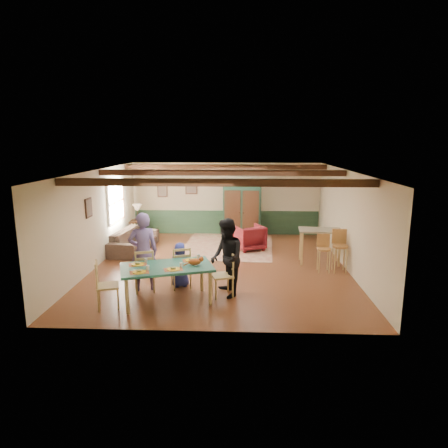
{
  "coord_description": "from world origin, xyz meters",
  "views": [
    {
      "loc": [
        0.57,
        -10.87,
        3.49
      ],
      "look_at": [
        0.08,
        0.32,
        1.15
      ],
      "focal_mm": 32.0,
      "sensor_mm": 36.0,
      "label": 1
    }
  ],
  "objects_px": {
    "dining_table": "(167,284)",
    "bar_stool_right": "(340,251)",
    "dining_chair_end_left": "(108,285)",
    "cat": "(194,261)",
    "end_table": "(138,230)",
    "dining_chair_far_left": "(144,270)",
    "sofa": "(134,240)",
    "person_woman": "(227,258)",
    "armoire": "(242,211)",
    "bar_stool_left": "(324,253)",
    "dining_chair_far_right": "(181,267)",
    "dining_chair_end_right": "(222,274)",
    "table_lamp": "(137,213)",
    "counter_table": "(319,246)",
    "person_man": "(143,252)",
    "armchair": "(249,238)",
    "person_child": "(180,265)"
  },
  "relations": [
    {
      "from": "dining_chair_end_right",
      "to": "bar_stool_right",
      "type": "distance_m",
      "value": 3.62
    },
    {
      "from": "dining_chair_far_left",
      "to": "sofa",
      "type": "relative_size",
      "value": 0.44
    },
    {
      "from": "sofa",
      "to": "bar_stool_right",
      "type": "xyz_separation_m",
      "value": [
        6.13,
        -1.91,
        0.23
      ]
    },
    {
      "from": "dining_chair_end_left",
      "to": "sofa",
      "type": "height_order",
      "value": "dining_chair_end_left"
    },
    {
      "from": "person_woman",
      "to": "table_lamp",
      "type": "distance_m",
      "value": 6.34
    },
    {
      "from": "armchair",
      "to": "person_woman",
      "type": "bearing_deg",
      "value": 56.89
    },
    {
      "from": "cat",
      "to": "end_table",
      "type": "relative_size",
      "value": 0.6
    },
    {
      "from": "bar_stool_left",
      "to": "person_woman",
      "type": "bearing_deg",
      "value": -143.17
    },
    {
      "from": "dining_chair_far_right",
      "to": "end_table",
      "type": "height_order",
      "value": "dining_chair_far_right"
    },
    {
      "from": "person_child",
      "to": "table_lamp",
      "type": "xyz_separation_m",
      "value": [
        -2.28,
        4.79,
        0.41
      ]
    },
    {
      "from": "dining_chair_far_left",
      "to": "dining_chair_far_right",
      "type": "relative_size",
      "value": 1.0
    },
    {
      "from": "armoire",
      "to": "end_table",
      "type": "height_order",
      "value": "armoire"
    },
    {
      "from": "bar_stool_left",
      "to": "bar_stool_right",
      "type": "height_order",
      "value": "bar_stool_right"
    },
    {
      "from": "counter_table",
      "to": "table_lamp",
      "type": "bearing_deg",
      "value": 155.59
    },
    {
      "from": "armoire",
      "to": "person_woman",
      "type": "bearing_deg",
      "value": -88.43
    },
    {
      "from": "dining_chair_end_left",
      "to": "person_woman",
      "type": "xyz_separation_m",
      "value": [
        2.49,
        0.79,
        0.38
      ]
    },
    {
      "from": "end_table",
      "to": "cat",
      "type": "bearing_deg",
      "value": -64.3
    },
    {
      "from": "dining_chair_far_left",
      "to": "person_woman",
      "type": "xyz_separation_m",
      "value": [
        1.95,
        -0.2,
        0.38
      ]
    },
    {
      "from": "person_man",
      "to": "bar_stool_left",
      "type": "xyz_separation_m",
      "value": [
        4.54,
        1.55,
        -0.43
      ]
    },
    {
      "from": "sofa",
      "to": "table_lamp",
      "type": "relative_size",
      "value": 3.88
    },
    {
      "from": "person_man",
      "to": "end_table",
      "type": "bearing_deg",
      "value": -91.73
    },
    {
      "from": "armchair",
      "to": "bar_stool_right",
      "type": "bearing_deg",
      "value": 113.39
    },
    {
      "from": "person_child",
      "to": "cat",
      "type": "bearing_deg",
      "value": 99.46
    },
    {
      "from": "person_woman",
      "to": "bar_stool_left",
      "type": "distance_m",
      "value": 3.17
    },
    {
      "from": "dining_chair_far_right",
      "to": "dining_chair_end_right",
      "type": "height_order",
      "value": "same"
    },
    {
      "from": "bar_stool_left",
      "to": "end_table",
      "type": "bearing_deg",
      "value": 150.89
    },
    {
      "from": "dining_chair_end_left",
      "to": "cat",
      "type": "distance_m",
      "value": 1.9
    },
    {
      "from": "dining_chair_end_left",
      "to": "cat",
      "type": "bearing_deg",
      "value": -93.37
    },
    {
      "from": "sofa",
      "to": "dining_chair_end_right",
      "type": "bearing_deg",
      "value": -134.49
    },
    {
      "from": "end_table",
      "to": "person_man",
      "type": "bearing_deg",
      "value": -74.02
    },
    {
      "from": "dining_table",
      "to": "bar_stool_right",
      "type": "bearing_deg",
      "value": 27.76
    },
    {
      "from": "person_woman",
      "to": "armoire",
      "type": "xyz_separation_m",
      "value": [
        0.35,
        5.46,
        0.14
      ]
    },
    {
      "from": "armoire",
      "to": "dining_chair_end_left",
      "type": "bearing_deg",
      "value": -109.15
    },
    {
      "from": "dining_chair_end_right",
      "to": "armoire",
      "type": "xyz_separation_m",
      "value": [
        0.46,
        5.5,
        0.52
      ]
    },
    {
      "from": "person_woman",
      "to": "end_table",
      "type": "bearing_deg",
      "value": -165.05
    },
    {
      "from": "dining_table",
      "to": "end_table",
      "type": "xyz_separation_m",
      "value": [
        -2.13,
        5.75,
        -0.08
      ]
    },
    {
      "from": "dining_chair_end_left",
      "to": "end_table",
      "type": "height_order",
      "value": "dining_chair_end_left"
    },
    {
      "from": "table_lamp",
      "to": "armoire",
      "type": "bearing_deg",
      "value": 1.86
    },
    {
      "from": "dining_chair_end_left",
      "to": "bar_stool_left",
      "type": "relative_size",
      "value": 1.01
    },
    {
      "from": "cat",
      "to": "bar_stool_left",
      "type": "bearing_deg",
      "value": 15.92
    },
    {
      "from": "dining_chair_end_left",
      "to": "armchair",
      "type": "xyz_separation_m",
      "value": [
        3.08,
        4.79,
        -0.11
      ]
    },
    {
      "from": "armchair",
      "to": "end_table",
      "type": "height_order",
      "value": "armchair"
    },
    {
      "from": "dining_chair_far_left",
      "to": "table_lamp",
      "type": "relative_size",
      "value": 1.72
    },
    {
      "from": "dining_chair_far_right",
      "to": "dining_chair_end_right",
      "type": "bearing_deg",
      "value": 136.17
    },
    {
      "from": "dining_chair_end_left",
      "to": "armchair",
      "type": "height_order",
      "value": "dining_chair_end_left"
    },
    {
      "from": "dining_chair_far_left",
      "to": "sofa",
      "type": "bearing_deg",
      "value": -89.13
    },
    {
      "from": "dining_table",
      "to": "dining_chair_end_right",
      "type": "xyz_separation_m",
      "value": [
        1.19,
        0.38,
        0.11
      ]
    },
    {
      "from": "dining_chair_end_right",
      "to": "bar_stool_right",
      "type": "xyz_separation_m",
      "value": [
        3.09,
        1.87,
        0.06
      ]
    },
    {
      "from": "table_lamp",
      "to": "person_child",
      "type": "bearing_deg",
      "value": -64.58
    },
    {
      "from": "table_lamp",
      "to": "dining_chair_end_right",
      "type": "bearing_deg",
      "value": -58.29
    }
  ]
}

